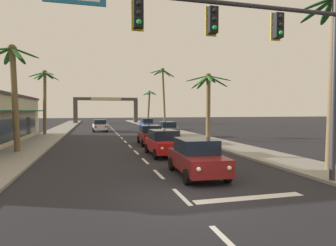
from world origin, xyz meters
name	(u,v)px	position (x,y,z in m)	size (l,w,h in m)	color
ground_plane	(183,198)	(0.00, 0.00, 0.00)	(220.00, 220.00, 0.00)	#232328
sidewalk_right	(196,137)	(7.80, 20.00, 0.07)	(3.20, 110.00, 0.14)	gray
sidewalk_left	(40,141)	(-7.80, 20.00, 0.07)	(3.20, 110.00, 0.14)	gray
lane_markings	(127,139)	(0.40, 20.80, 0.00)	(4.28, 89.01, 0.01)	silver
traffic_signal_mast	(258,43)	(3.00, 0.31, 5.47)	(11.00, 0.41, 7.63)	#2D2D33
sedan_lead_at_stop_bar	(197,157)	(1.62, 3.04, 0.85)	(2.10, 4.51, 1.68)	maroon
sedan_third_in_queue	(163,142)	(1.56, 9.25, 0.85)	(1.96, 4.46, 1.68)	red
sedan_fifth_in_queue	(150,135)	(1.88, 15.46, 0.85)	(2.05, 4.49, 1.68)	maroon
sedan_oncoming_far	(100,125)	(-2.08, 32.51, 0.85)	(2.10, 4.51, 1.68)	silver
sedan_parked_nearest_kerb	(167,129)	(5.27, 22.75, 0.85)	(2.00, 4.47, 1.68)	#4C515B
sedan_parked_mid_kerb	(147,124)	(5.35, 36.23, 0.85)	(2.00, 4.47, 1.68)	navy
palm_left_second	(14,81)	(-8.22, 12.70, 5.00)	(3.43, 3.01, 7.50)	brown
palm_left_third	(45,91)	(-8.51, 27.71, 5.28)	(3.48, 3.27, 7.77)	brown
palm_right_nearest	(334,45)	(8.17, 2.14, 6.09)	(3.37, 3.39, 8.58)	brown
palm_right_second	(208,94)	(8.03, 17.33, 4.63)	(4.33, 4.20, 6.64)	brown
palm_right_third	(163,86)	(7.15, 32.46, 6.66)	(4.04, 3.88, 9.27)	brown
palm_right_farthest	(149,101)	(7.89, 47.63, 4.80)	(3.00, 3.21, 6.96)	brown
town_gateway_arch	(106,106)	(0.00, 59.61, 3.94)	(14.67, 0.90, 6.00)	#423D38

